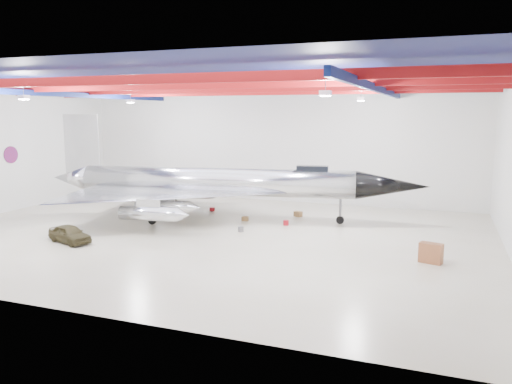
% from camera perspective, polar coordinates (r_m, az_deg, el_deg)
% --- Properties ---
extents(floor, '(40.00, 40.00, 0.00)m').
position_cam_1_polar(floor, '(36.50, -5.86, -4.77)').
color(floor, '#B9B093').
rests_on(floor, ground).
extents(wall_back, '(40.00, 0.00, 40.00)m').
position_cam_1_polar(wall_back, '(49.44, 1.75, 5.36)').
color(wall_back, silver).
rests_on(wall_back, floor).
extents(ceiling, '(40.00, 40.00, 0.00)m').
position_cam_1_polar(ceiling, '(35.51, -6.15, 12.73)').
color(ceiling, '#0A0F38').
rests_on(ceiling, wall_back).
extents(ceiling_structure, '(39.50, 29.50, 1.08)m').
position_cam_1_polar(ceiling_structure, '(35.48, -6.13, 11.65)').
color(ceiling_structure, maroon).
rests_on(ceiling_structure, ceiling).
extents(wall_roundel, '(0.10, 1.50, 1.50)m').
position_cam_1_polar(wall_roundel, '(49.26, -26.21, 3.84)').
color(wall_roundel, '#B21414').
rests_on(wall_roundel, wall_left).
extents(jet_aircraft, '(31.20, 20.73, 8.55)m').
position_cam_1_polar(jet_aircraft, '(40.87, -4.66, 0.75)').
color(jet_aircraft, silver).
rests_on(jet_aircraft, floor).
extents(jeep, '(3.81, 2.44, 1.21)m').
position_cam_1_polar(jeep, '(36.03, -20.53, -4.50)').
color(jeep, '#3B341D').
rests_on(jeep, floor).
extents(desk, '(1.43, 1.00, 1.18)m').
position_cam_1_polar(desk, '(31.05, 19.36, -6.60)').
color(desk, brown).
rests_on(desk, floor).
extents(toolbox_red, '(0.50, 0.44, 0.30)m').
position_cam_1_polar(toolbox_red, '(44.78, -5.03, -1.96)').
color(toolbox_red, maroon).
rests_on(toolbox_red, floor).
extents(engine_drum, '(0.49, 0.49, 0.38)m').
position_cam_1_polar(engine_drum, '(36.89, -1.75, -4.27)').
color(engine_drum, '#59595B').
rests_on(engine_drum, floor).
extents(parts_bin, '(0.76, 0.70, 0.43)m').
position_cam_1_polar(parts_bin, '(42.36, 4.83, -2.51)').
color(parts_bin, olive).
rests_on(parts_bin, floor).
extents(crate_small, '(0.49, 0.43, 0.30)m').
position_cam_1_polar(crate_small, '(46.22, -7.75, -1.66)').
color(crate_small, '#59595B').
rests_on(crate_small, floor).
extents(tool_chest, '(0.56, 0.56, 0.39)m').
position_cam_1_polar(tool_chest, '(39.03, 3.44, -3.52)').
color(tool_chest, maroon).
rests_on(tool_chest, floor).
extents(oil_barrel, '(0.49, 0.40, 0.34)m').
position_cam_1_polar(oil_barrel, '(40.57, -1.26, -3.06)').
color(oil_barrel, olive).
rests_on(oil_barrel, floor).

